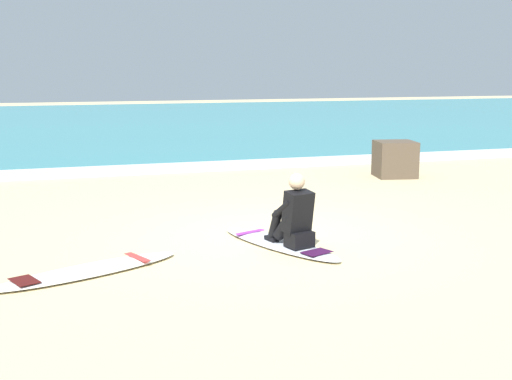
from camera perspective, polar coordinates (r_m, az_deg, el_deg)
ground_plane at (r=9.54m, az=1.44°, el=-3.87°), size 80.00×80.00×0.00m
sea at (r=29.21m, az=-11.69°, el=5.64°), size 80.00×28.00×0.10m
breaking_foam at (r=15.72m, az=-6.35°, el=1.92°), size 80.00×0.90×0.11m
surfboard_main at (r=8.96m, az=2.01°, el=-4.58°), size 1.30×2.27×0.08m
surfer_seated at (r=8.67m, az=3.27°, el=-2.36°), size 0.51×0.76×0.95m
surfboard_spare_near at (r=8.03m, az=-14.14°, el=-6.66°), size 2.36×1.39×0.08m
shoreline_rock at (r=14.87m, az=11.76°, el=2.59°), size 0.96×0.92×0.78m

